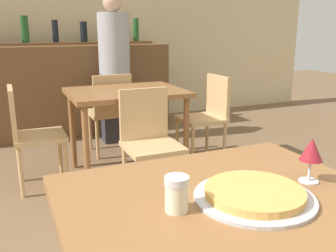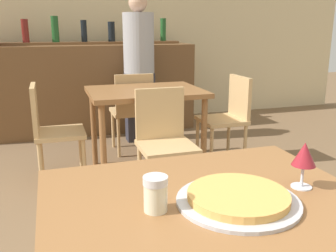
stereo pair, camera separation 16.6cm
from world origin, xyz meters
name	(u,v)px [view 1 (the left image)]	position (x,y,z in m)	size (l,w,h in m)	color
wall_back	(50,17)	(0.00, 4.21, 1.40)	(8.00, 0.05, 2.80)	beige
dining_table_near	(225,222)	(0.00, 0.00, 0.67)	(1.03, 0.86, 0.75)	brown
dining_table_far	(126,101)	(0.34, 2.14, 0.66)	(0.97, 0.75, 0.75)	brown
bar_counter	(61,90)	(0.00, 3.70, 0.54)	(2.60, 0.56, 1.07)	brown
bar_back_shelf	(56,38)	(0.00, 3.84, 1.15)	(2.39, 0.24, 0.34)	brown
chair_far_side_front	(149,137)	(0.34, 1.59, 0.49)	(0.40, 0.40, 0.84)	tan
chair_far_side_back	(111,108)	(0.34, 2.69, 0.49)	(0.40, 0.40, 0.84)	tan
chair_far_side_left	(29,130)	(-0.48, 2.14, 0.49)	(0.40, 0.40, 0.84)	tan
chair_far_side_right	(208,112)	(1.15, 2.14, 0.49)	(0.40, 0.40, 0.84)	tan
pizza_tray	(254,195)	(0.08, -0.04, 0.77)	(0.38, 0.38, 0.04)	#B7B7BC
cheese_shaker	(177,194)	(-0.18, -0.01, 0.81)	(0.07, 0.07, 0.11)	beige
person_standing	(115,64)	(0.52, 3.12, 0.88)	(0.34, 0.34, 1.63)	#2D2D38
wine_glass	(311,150)	(0.34, 0.00, 0.87)	(0.08, 0.08, 0.16)	silver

